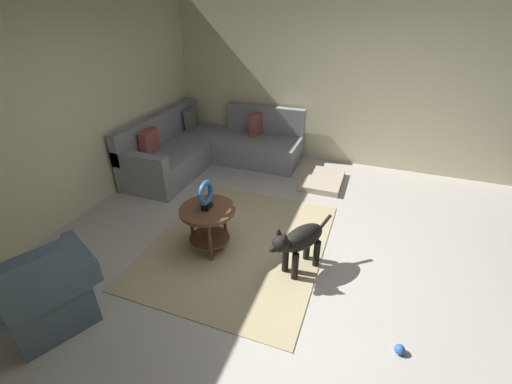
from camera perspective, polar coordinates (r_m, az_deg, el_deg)
ground_plane at (r=3.73m, az=6.41°, el=-12.90°), size 6.00×6.00×0.10m
wall_back at (r=4.57m, az=-31.66°, el=11.23°), size 6.00×0.12×2.70m
wall_right at (r=5.78m, az=15.03°, el=17.62°), size 0.12×6.00×2.70m
area_rug at (r=3.97m, az=-2.89°, el=-8.62°), size 2.30×1.90×0.01m
sectional_couch at (r=5.78m, az=-7.93°, el=7.32°), size 2.20×2.25×0.88m
armchair at (r=3.42m, az=-31.93°, el=-14.71°), size 0.98×0.88×0.88m
side_table at (r=3.69m, az=-8.12°, el=-4.36°), size 0.60×0.60×0.54m
torus_sculpture at (r=3.54m, az=-8.45°, el=-0.40°), size 0.28×0.08×0.33m
dog_bed_mat at (r=5.31m, az=11.07°, el=1.98°), size 0.80×0.60×0.09m
dog at (r=3.42m, az=7.35°, el=-8.26°), size 0.75×0.49×0.63m
dog_toy_ball at (r=3.18m, az=23.09°, el=-23.27°), size 0.08×0.08×0.08m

